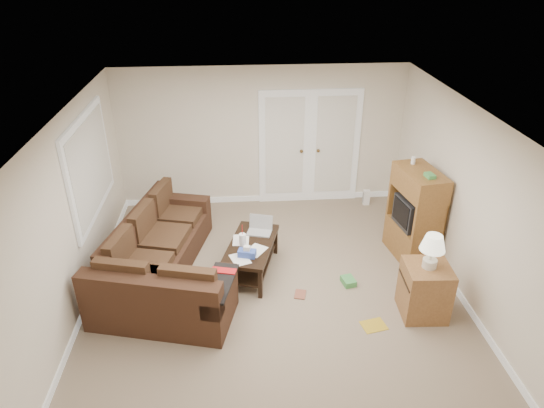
{
  "coord_description": "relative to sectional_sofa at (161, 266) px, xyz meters",
  "views": [
    {
      "loc": [
        -0.44,
        -5.3,
        4.2
      ],
      "look_at": [
        0.01,
        0.52,
        1.1
      ],
      "focal_mm": 32.0,
      "sensor_mm": 36.0,
      "label": 1
    }
  ],
  "objects": [
    {
      "name": "floor",
      "position": [
        1.54,
        -0.28,
        -0.32
      ],
      "size": [
        5.5,
        5.5,
        0.0
      ],
      "primitive_type": "plane",
      "color": "gray",
      "rests_on": "ground"
    },
    {
      "name": "ceiling",
      "position": [
        1.54,
        -0.28,
        2.18
      ],
      "size": [
        5.0,
        5.5,
        0.02
      ],
      "primitive_type": "cube",
      "color": "white",
      "rests_on": "wall_back"
    },
    {
      "name": "wall_left",
      "position": [
        -0.96,
        -0.28,
        0.93
      ],
      "size": [
        0.02,
        5.5,
        2.5
      ],
      "primitive_type": "cube",
      "color": "silver",
      "rests_on": "floor"
    },
    {
      "name": "wall_right",
      "position": [
        4.04,
        -0.28,
        0.93
      ],
      "size": [
        0.02,
        5.5,
        2.5
      ],
      "primitive_type": "cube",
      "color": "silver",
      "rests_on": "floor"
    },
    {
      "name": "wall_back",
      "position": [
        1.54,
        2.47,
        0.93
      ],
      "size": [
        5.0,
        0.02,
        2.5
      ],
      "primitive_type": "cube",
      "color": "silver",
      "rests_on": "floor"
    },
    {
      "name": "wall_front",
      "position": [
        1.54,
        -3.03,
        0.93
      ],
      "size": [
        5.0,
        0.02,
        2.5
      ],
      "primitive_type": "cube",
      "color": "silver",
      "rests_on": "floor"
    },
    {
      "name": "baseboards",
      "position": [
        1.54,
        -0.28,
        -0.27
      ],
      "size": [
        5.0,
        5.5,
        0.1
      ],
      "primitive_type": null,
      "color": "silver",
      "rests_on": "floor"
    },
    {
      "name": "french_doors",
      "position": [
        2.39,
        2.43,
        0.71
      ],
      "size": [
        1.8,
        0.05,
        2.13
      ],
      "color": "silver",
      "rests_on": "floor"
    },
    {
      "name": "window_left",
      "position": [
        -0.92,
        0.72,
        1.23
      ],
      "size": [
        0.05,
        1.92,
        1.42
      ],
      "color": "silver",
      "rests_on": "wall_left"
    },
    {
      "name": "sectional_sofa",
      "position": [
        0.0,
        0.0,
        0.0
      ],
      "size": [
        1.94,
        3.03,
        0.83
      ],
      "rotation": [
        0.0,
        0.0,
        -0.25
      ],
      "color": "#3E2517",
      "rests_on": "floor"
    },
    {
      "name": "coffee_table",
      "position": [
        1.26,
        0.24,
        -0.06
      ],
      "size": [
        0.89,
        1.31,
        0.81
      ],
      "rotation": [
        0.0,
        0.0,
        -0.27
      ],
      "color": "black",
      "rests_on": "floor"
    },
    {
      "name": "tv_armoire",
      "position": [
        3.69,
        0.48,
        0.39
      ],
      "size": [
        0.61,
        0.94,
        1.52
      ],
      "rotation": [
        0.0,
        0.0,
        0.15
      ],
      "color": "brown",
      "rests_on": "floor"
    },
    {
      "name": "side_cabinet",
      "position": [
        3.41,
        -0.84,
        0.1
      ],
      "size": [
        0.58,
        0.58,
        1.17
      ],
      "rotation": [
        0.0,
        0.0,
        -0.06
      ],
      "color": "brown",
      "rests_on": "floor"
    },
    {
      "name": "space_heater",
      "position": [
        3.44,
        2.17,
        -0.18
      ],
      "size": [
        0.12,
        0.1,
        0.28
      ],
      "primitive_type": "cube",
      "rotation": [
        0.0,
        0.0,
        -0.04
      ],
      "color": "white",
      "rests_on": "floor"
    },
    {
      "name": "floor_magazine",
      "position": [
        2.74,
        -1.04,
        -0.32
      ],
      "size": [
        0.34,
        0.29,
        0.01
      ],
      "primitive_type": "cube",
      "rotation": [
        0.0,
        0.0,
        0.21
      ],
      "color": "gold",
      "rests_on": "floor"
    },
    {
      "name": "floor_greenbox",
      "position": [
        2.6,
        -0.17,
        -0.28
      ],
      "size": [
        0.2,
        0.25,
        0.09
      ],
      "primitive_type": "cube",
      "rotation": [
        0.0,
        0.0,
        0.19
      ],
      "color": "#45974A",
      "rests_on": "floor"
    },
    {
      "name": "floor_book",
      "position": [
        1.82,
        -0.35,
        -0.32
      ],
      "size": [
        0.19,
        0.23,
        0.02
      ],
      "primitive_type": "imported",
      "rotation": [
        0.0,
        0.0,
        -0.26
      ],
      "color": "brown",
      "rests_on": "floor"
    }
  ]
}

